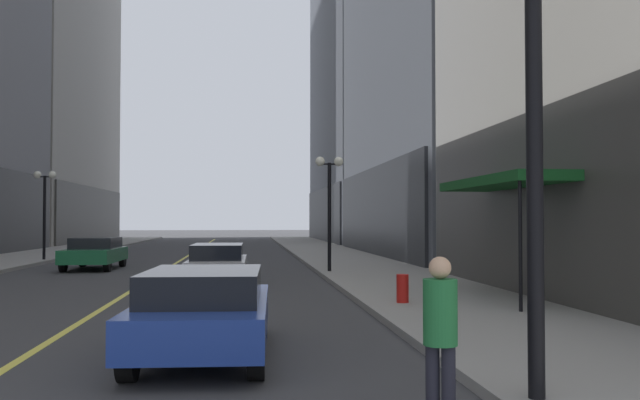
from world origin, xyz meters
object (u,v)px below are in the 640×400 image
(car_blue, at_px, (205,309))
(car_silver, at_px, (218,263))
(car_green, at_px, (95,252))
(street_lamp_right_mid, at_px, (329,188))
(pedestrian_in_green_parka, at_px, (440,328))
(traffic_light_near_right, at_px, (440,62))
(street_lamp_left_far, at_px, (45,195))
(fire_hydrant_right, at_px, (403,292))

(car_blue, xyz_separation_m, car_silver, (-0.24, 10.82, -0.00))
(car_silver, distance_m, car_green, 9.74)
(car_blue, distance_m, street_lamp_right_mid, 15.50)
(pedestrian_in_green_parka, xyz_separation_m, traffic_light_near_right, (0.14, 0.45, 2.75))
(pedestrian_in_green_parka, bearing_deg, traffic_light_near_right, 72.76)
(car_silver, distance_m, pedestrian_in_green_parka, 14.84)
(pedestrian_in_green_parka, distance_m, street_lamp_right_mid, 18.77)
(car_green, xyz_separation_m, traffic_light_near_right, (8.33, -22.22, 3.02))
(car_green, xyz_separation_m, street_lamp_left_far, (-3.42, 4.81, 2.54))
(street_lamp_left_far, height_order, street_lamp_right_mid, same)
(traffic_light_near_right, distance_m, fire_hydrant_right, 9.17)
(traffic_light_near_right, xyz_separation_m, street_lamp_right_mid, (1.05, 18.15, -0.49))
(street_lamp_right_mid, bearing_deg, traffic_light_near_right, -93.31)
(car_blue, distance_m, car_green, 19.74)
(pedestrian_in_green_parka, relative_size, traffic_light_near_right, 0.30)
(traffic_light_near_right, xyz_separation_m, street_lamp_left_far, (-11.75, 27.03, -0.49))
(car_blue, height_order, car_green, same)
(car_green, bearing_deg, street_lamp_left_far, 125.47)
(pedestrian_in_green_parka, bearing_deg, car_blue, 123.89)
(traffic_light_near_right, bearing_deg, car_blue, 128.82)
(car_silver, xyz_separation_m, street_lamp_right_mid, (3.96, 4.02, 2.54))
(car_green, bearing_deg, fire_hydrant_right, -54.47)
(car_green, bearing_deg, car_silver, -56.21)
(fire_hydrant_right, bearing_deg, street_lamp_right_mid, 92.93)
(car_blue, distance_m, street_lamp_left_far, 25.53)
(car_blue, bearing_deg, traffic_light_near_right, -51.18)
(street_lamp_left_far, distance_m, fire_hydrant_right, 23.07)
(street_lamp_left_far, bearing_deg, car_green, -54.53)
(fire_hydrant_right, bearing_deg, car_green, 125.53)
(car_green, bearing_deg, pedestrian_in_green_parka, -70.14)
(car_green, distance_m, street_lamp_right_mid, 10.53)
(car_blue, height_order, car_silver, same)
(traffic_light_near_right, height_order, street_lamp_left_far, traffic_light_near_right)
(car_silver, distance_m, traffic_light_near_right, 14.74)
(fire_hydrant_right, bearing_deg, car_silver, 127.86)
(car_silver, bearing_deg, street_lamp_left_far, 124.42)
(street_lamp_right_mid, bearing_deg, pedestrian_in_green_parka, -93.66)
(car_blue, relative_size, traffic_light_near_right, 0.80)
(car_silver, xyz_separation_m, fire_hydrant_right, (4.46, -5.74, -0.32))
(pedestrian_in_green_parka, relative_size, street_lamp_right_mid, 0.38)
(car_blue, height_order, street_lamp_left_far, street_lamp_left_far)
(street_lamp_right_mid, bearing_deg, car_green, 156.50)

